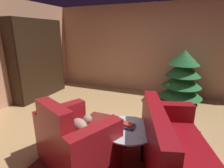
{
  "coord_description": "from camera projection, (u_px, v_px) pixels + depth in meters",
  "views": [
    {
      "loc": [
        0.81,
        -2.51,
        1.74
      ],
      "look_at": [
        -0.18,
        -0.1,
        0.98
      ],
      "focal_mm": 28.31,
      "sensor_mm": 36.0,
      "label": 1
    }
  ],
  "objects": [
    {
      "name": "ground_plane",
      "position": [
        124.0,
        139.0,
        3.01
      ],
      "size": [
        7.34,
        7.34,
        0.0
      ],
      "primitive_type": "plane",
      "color": "tan"
    },
    {
      "name": "wall_back",
      "position": [
        155.0,
        50.0,
        5.04
      ],
      "size": [
        6.24,
        0.06,
        2.53
      ],
      "primitive_type": "cube",
      "color": "tan",
      "rests_on": "ground"
    },
    {
      "name": "area_rug",
      "position": [
        123.0,
        155.0,
        2.6
      ],
      "size": [
        2.21,
        2.32,
        0.01
      ],
      "primitive_type": "cube",
      "color": "maroon",
      "rests_on": "ground"
    },
    {
      "name": "bookshelf_unit",
      "position": [
        42.0,
        59.0,
        4.86
      ],
      "size": [
        0.37,
        1.61,
        2.08
      ],
      "color": "black",
      "rests_on": "ground"
    },
    {
      "name": "armchair_red",
      "position": [
        75.0,
        141.0,
        2.38
      ],
      "size": [
        1.23,
        1.1,
        0.94
      ],
      "color": "maroon",
      "rests_on": "ground"
    },
    {
      "name": "couch_red",
      "position": [
        176.0,
        157.0,
        2.11
      ],
      "size": [
        1.27,
        1.94,
        0.9
      ],
      "color": "maroon",
      "rests_on": "ground"
    },
    {
      "name": "coffee_table",
      "position": [
        128.0,
        131.0,
        2.45
      ],
      "size": [
        0.76,
        0.76,
        0.47
      ],
      "color": "black",
      "rests_on": "ground"
    },
    {
      "name": "book_stack_on_table",
      "position": [
        127.0,
        125.0,
        2.45
      ],
      "size": [
        0.22,
        0.16,
        0.07
      ],
      "color": "red",
      "rests_on": "coffee_table"
    },
    {
      "name": "bottle_on_table",
      "position": [
        113.0,
        123.0,
        2.4
      ],
      "size": [
        0.06,
        0.06,
        0.22
      ],
      "color": "#2C2A50",
      "rests_on": "coffee_table"
    },
    {
      "name": "decorated_tree",
      "position": [
        182.0,
        77.0,
        4.4
      ],
      "size": [
        1.05,
        1.05,
        1.34
      ],
      "color": "brown",
      "rests_on": "ground"
    }
  ]
}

